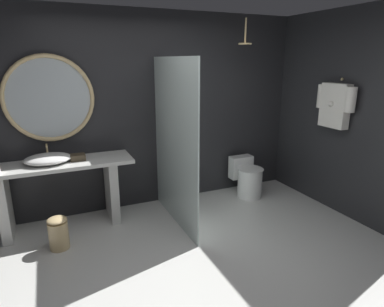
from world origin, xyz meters
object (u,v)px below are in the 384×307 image
Objects in this scene: vessel_sink at (48,159)px; toilet at (247,178)px; rain_shower_head at (245,41)px; tissue_box at (78,157)px; hanging_bathrobe at (335,103)px; round_wall_mirror at (49,99)px; waste_bin at (58,233)px.

vessel_sink reaches higher than toilet.
tissue_box is at bearing 177.98° from rain_shower_head.
hanging_bathrobe reaches higher than tissue_box.
rain_shower_head reaches higher than vessel_sink.
round_wall_mirror reaches higher than hanging_bathrobe.
round_wall_mirror is (-0.23, 0.24, 0.68)m from tissue_box.
round_wall_mirror reaches higher than waste_bin.
waste_bin is at bearing -121.65° from tissue_box.
hanging_bathrobe is at bearing -18.86° from round_wall_mirror.
rain_shower_head reaches higher than tissue_box.
toilet is (0.14, 0.00, -1.95)m from rain_shower_head.
vessel_sink is 0.84× the size of hanging_bathrobe.
hanging_bathrobe is (3.08, -0.89, 0.58)m from tissue_box.
toilet is at bearing 8.97° from waste_bin.
toilet is 2.70m from waste_bin.
toilet is at bearing 131.48° from hanging_bathrobe.
rain_shower_head is 0.59× the size of toilet.
round_wall_mirror reaches higher than vessel_sink.
tissue_box is 2.44m from toilet.
vessel_sink reaches higher than tissue_box.
round_wall_mirror is 2.56m from rain_shower_head.
vessel_sink is 0.33m from tissue_box.
tissue_box reaches higher than toilet.
waste_bin is (-3.39, 0.39, -1.26)m from hanging_bathrobe.
hanging_bathrobe reaches higher than vessel_sink.
round_wall_mirror is at bearing 84.17° from waste_bin.
hanging_bathrobe reaches higher than toilet.
hanging_bathrobe is 1.71× the size of waste_bin.
vessel_sink reaches higher than waste_bin.
hanging_bathrobe is 3.63m from waste_bin.
rain_shower_head is 0.53× the size of hanging_bathrobe.
tissue_box is 2.60m from rain_shower_head.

